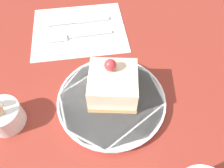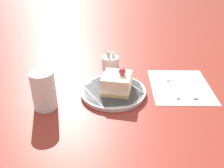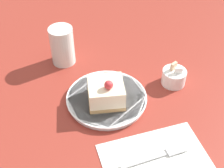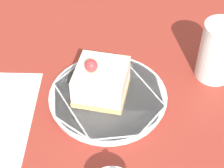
# 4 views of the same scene
# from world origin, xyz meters

# --- Properties ---
(ground_plane) EXTENTS (4.00, 4.00, 0.00)m
(ground_plane) POSITION_xyz_m (0.00, 0.00, 0.00)
(ground_plane) COLOR maroon
(plate) EXTENTS (0.21, 0.21, 0.02)m
(plate) POSITION_xyz_m (-0.03, 0.01, 0.01)
(plate) COLOR white
(plate) RESTS_ON ground_plane
(cake_slice) EXTENTS (0.11, 0.11, 0.08)m
(cake_slice) POSITION_xyz_m (-0.02, -0.00, 0.04)
(cake_slice) COLOR #AD8451
(cake_slice) RESTS_ON plate
(napkin) EXTENTS (0.23, 0.26, 0.00)m
(napkin) POSITION_xyz_m (0.21, 0.02, 0.00)
(napkin) COLOR white
(napkin) RESTS_ON ground_plane
(fork) EXTENTS (0.03, 0.15, 0.00)m
(fork) POSITION_xyz_m (0.18, 0.04, 0.01)
(fork) COLOR silver
(fork) RESTS_ON napkin
(knife) EXTENTS (0.03, 0.16, 0.00)m
(knife) POSITION_xyz_m (0.23, 0.00, 0.01)
(knife) COLOR silver
(knife) RESTS_ON napkin
(sugar_bowl) EXTENTS (0.07, 0.07, 0.07)m
(sugar_bowl) POSITION_xyz_m (-0.01, 0.20, 0.02)
(sugar_bowl) COLOR white
(sugar_bowl) RESTS_ON ground_plane
(drinking_glass) EXTENTS (0.07, 0.07, 0.12)m
(drinking_glass) POSITION_xyz_m (-0.24, -0.04, 0.06)
(drinking_glass) COLOR silver
(drinking_glass) RESTS_ON ground_plane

